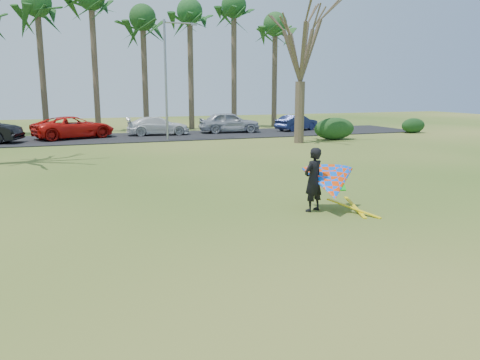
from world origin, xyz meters
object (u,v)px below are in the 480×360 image
object	(u,v)px
bare_tree_right	(301,40)
car_5	(297,123)
streetlight	(168,74)
car_3	(158,126)
car_2	(74,127)
kite_flyer	(329,183)
car_4	(229,122)

from	to	relation	value
bare_tree_right	car_5	distance (m)	10.46
streetlight	car_3	size ratio (longest dim) A/B	1.70
car_3	car_5	bearing A→B (deg)	-85.85
streetlight	car_2	distance (m)	7.97
car_2	car_5	world-z (taller)	car_2
car_3	car_5	distance (m)	11.70
car_2	kite_flyer	world-z (taller)	kite_flyer
bare_tree_right	car_4	xyz separation A→B (m)	(-2.19, 7.92, -5.68)
streetlight	car_4	size ratio (longest dim) A/B	1.66
bare_tree_right	car_2	xyz separation A→B (m)	(-13.99, 7.54, -5.73)
bare_tree_right	car_3	distance (m)	12.63
car_3	kite_flyer	size ratio (longest dim) A/B	1.97
car_5	kite_flyer	xyz separation A→B (m)	(-11.09, -23.94, 0.15)
streetlight	car_5	world-z (taller)	streetlight
streetlight	car_3	bearing A→B (deg)	91.26
streetlight	car_5	xyz separation A→B (m)	(11.62, 3.80, -3.75)
car_4	car_5	xyz separation A→B (m)	(5.97, -0.12, -0.17)
bare_tree_right	car_5	bearing A→B (deg)	64.15
streetlight	car_3	world-z (taller)	streetlight
car_3	car_4	world-z (taller)	car_4
car_3	kite_flyer	distance (m)	24.08
car_5	bare_tree_right	bearing A→B (deg)	133.54
bare_tree_right	car_5	size ratio (longest dim) A/B	2.33
car_2	bare_tree_right	bearing A→B (deg)	-138.71
car_2	kite_flyer	xyz separation A→B (m)	(6.67, -23.69, 0.02)
streetlight	car_4	xyz separation A→B (m)	(5.65, 3.92, -3.58)
car_2	streetlight	bearing A→B (deg)	-140.33
car_3	kite_flyer	bearing A→B (deg)	-173.74
car_5	car_3	bearing A→B (deg)	68.75
bare_tree_right	kite_flyer	bearing A→B (deg)	-114.36
streetlight	kite_flyer	world-z (taller)	streetlight
car_3	bare_tree_right	bearing A→B (deg)	-130.21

